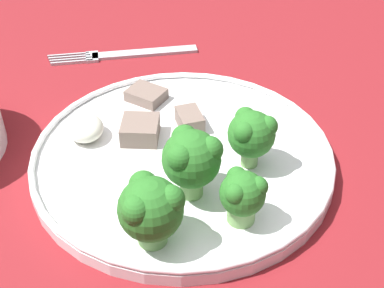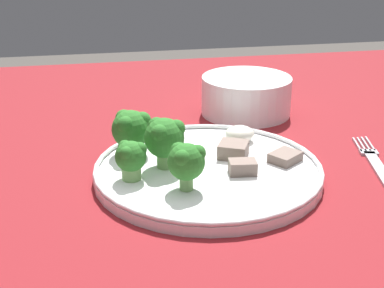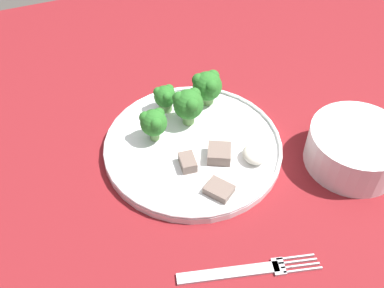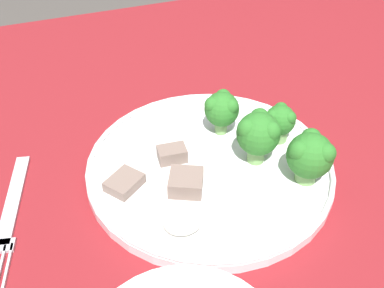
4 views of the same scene
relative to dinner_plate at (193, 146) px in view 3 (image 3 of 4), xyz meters
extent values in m
cube|color=maroon|center=(0.02, 0.05, -0.02)|extent=(1.17, 1.12, 0.03)
cylinder|color=brown|center=(-0.50, 0.55, -0.41)|extent=(0.06, 0.06, 0.73)
cylinder|color=white|center=(0.00, 0.00, 0.00)|extent=(0.28, 0.28, 0.01)
torus|color=white|center=(0.00, 0.00, 0.01)|extent=(0.28, 0.28, 0.01)
cube|color=#B2B2B7|center=(0.22, -0.04, -0.01)|extent=(0.05, 0.13, 0.00)
cube|color=#B2B2B7|center=(0.23, 0.03, -0.01)|extent=(0.03, 0.02, 0.00)
cube|color=#B2B2B7|center=(0.25, 0.05, -0.01)|extent=(0.01, 0.05, 0.00)
cube|color=#B2B2B7|center=(0.24, 0.05, -0.01)|extent=(0.01, 0.05, 0.00)
cube|color=#B2B2B7|center=(0.23, 0.05, -0.01)|extent=(0.01, 0.05, 0.00)
cube|color=#B2B2B7|center=(0.23, 0.06, -0.01)|extent=(0.01, 0.05, 0.00)
cylinder|color=white|center=(0.11, 0.22, 0.02)|extent=(0.15, 0.15, 0.06)
cylinder|color=silver|center=(0.11, 0.22, 0.02)|extent=(0.12, 0.12, 0.05)
cylinder|color=#709E56|center=(-0.09, 0.06, 0.01)|extent=(0.02, 0.02, 0.02)
sphere|color=#286B23|center=(-0.09, 0.06, 0.04)|extent=(0.05, 0.05, 0.05)
sphere|color=#286B23|center=(-0.07, 0.06, 0.05)|extent=(0.02, 0.02, 0.02)
sphere|color=#286B23|center=(-0.10, 0.07, 0.05)|extent=(0.02, 0.02, 0.02)
sphere|color=#286B23|center=(-0.10, 0.05, 0.05)|extent=(0.02, 0.02, 0.02)
cylinder|color=#709E56|center=(-0.05, 0.01, 0.01)|extent=(0.02, 0.02, 0.02)
sphere|color=#286B23|center=(-0.05, 0.01, 0.04)|extent=(0.05, 0.05, 0.05)
sphere|color=#286B23|center=(-0.04, 0.01, 0.05)|extent=(0.02, 0.02, 0.02)
sphere|color=#286B23|center=(-0.06, 0.03, 0.05)|extent=(0.02, 0.02, 0.02)
sphere|color=#286B23|center=(-0.06, 0.00, 0.05)|extent=(0.02, 0.02, 0.02)
cylinder|color=#709E56|center=(-0.04, -0.05, 0.01)|extent=(0.02, 0.02, 0.02)
sphere|color=#286B23|center=(-0.04, -0.05, 0.04)|extent=(0.04, 0.04, 0.04)
sphere|color=#286B23|center=(-0.02, -0.05, 0.05)|extent=(0.02, 0.02, 0.02)
sphere|color=#286B23|center=(-0.04, -0.04, 0.05)|extent=(0.02, 0.02, 0.02)
sphere|color=#286B23|center=(-0.04, -0.06, 0.05)|extent=(0.02, 0.02, 0.02)
cylinder|color=#709E56|center=(-0.10, -0.01, 0.01)|extent=(0.02, 0.02, 0.02)
sphere|color=#286B23|center=(-0.10, -0.01, 0.03)|extent=(0.04, 0.04, 0.04)
sphere|color=#286B23|center=(-0.08, -0.01, 0.04)|extent=(0.02, 0.02, 0.02)
sphere|color=#286B23|center=(-0.10, 0.00, 0.04)|extent=(0.02, 0.02, 0.02)
sphere|color=#286B23|center=(-0.10, -0.02, 0.04)|extent=(0.02, 0.02, 0.02)
cube|color=#756056|center=(0.10, 0.00, 0.01)|extent=(0.05, 0.05, 0.01)
cube|color=#756056|center=(0.04, -0.02, 0.01)|extent=(0.03, 0.03, 0.02)
cube|color=#756056|center=(0.04, 0.03, 0.01)|extent=(0.05, 0.05, 0.02)
ellipsoid|color=silver|center=(0.06, 0.08, 0.01)|extent=(0.04, 0.04, 0.02)
camera|label=1|loc=(-0.36, 0.14, 0.32)|focal=50.00mm
camera|label=2|loc=(-0.13, -0.59, 0.29)|focal=50.00mm
camera|label=3|loc=(0.45, -0.18, 0.52)|focal=42.00mm
camera|label=4|loc=(0.16, 0.35, 0.35)|focal=42.00mm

